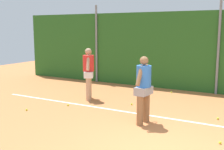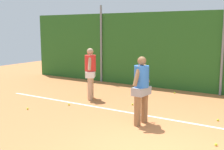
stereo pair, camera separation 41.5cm
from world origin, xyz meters
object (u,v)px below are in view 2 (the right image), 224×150
at_px(player_midcourt, 90,71).
at_px(tennis_ball_3, 218,120).
at_px(tennis_ball_2, 216,145).
at_px(tennis_ball_4, 175,93).
at_px(tennis_ball_7, 132,104).
at_px(player_foreground_near, 141,87).
at_px(tennis_ball_0, 69,105).
at_px(tennis_ball_6, 28,109).

height_order(player_midcourt, tennis_ball_3, player_midcourt).
bearing_deg(tennis_ball_2, player_midcourt, 157.41).
xyz_separation_m(tennis_ball_4, tennis_ball_7, (-0.63, -2.49, 0.00)).
distance_m(player_foreground_near, tennis_ball_0, 3.14).
bearing_deg(tennis_ball_2, tennis_ball_4, 119.37).
bearing_deg(player_foreground_near, tennis_ball_4, 12.30).
relative_size(tennis_ball_3, tennis_ball_4, 1.00).
bearing_deg(tennis_ball_3, player_midcourt, 177.27).
height_order(player_foreground_near, tennis_ball_6, player_foreground_near).
distance_m(tennis_ball_2, tennis_ball_3, 1.87).
height_order(player_foreground_near, tennis_ball_7, player_foreground_near).
xyz_separation_m(tennis_ball_2, tennis_ball_6, (-5.85, -0.19, 0.00)).
relative_size(tennis_ball_0, tennis_ball_7, 1.00).
bearing_deg(tennis_ball_7, tennis_ball_3, -4.85).
bearing_deg(player_foreground_near, tennis_ball_2, -97.17).
bearing_deg(tennis_ball_4, tennis_ball_3, -50.68).
xyz_separation_m(player_foreground_near, tennis_ball_2, (2.10, -0.48, -1.02)).
distance_m(tennis_ball_0, tennis_ball_4, 4.41).
bearing_deg(tennis_ball_3, tennis_ball_0, -168.88).
distance_m(tennis_ball_6, tennis_ball_7, 3.49).
height_order(tennis_ball_0, tennis_ball_7, same).
bearing_deg(tennis_ball_3, tennis_ball_6, -159.85).
xyz_separation_m(player_foreground_near, tennis_ball_3, (1.77, 1.36, -1.02)).
relative_size(tennis_ball_3, tennis_ball_7, 1.00).
bearing_deg(tennis_ball_0, tennis_ball_7, 32.41).
bearing_deg(player_foreground_near, tennis_ball_7, 40.15).
relative_size(tennis_ball_4, tennis_ball_6, 1.00).
bearing_deg(tennis_ball_4, tennis_ball_6, -124.58).
bearing_deg(tennis_ball_6, tennis_ball_0, 53.43).
xyz_separation_m(player_foreground_near, tennis_ball_6, (-3.75, -0.67, -1.02)).
relative_size(tennis_ball_4, tennis_ball_7, 1.00).
relative_size(player_foreground_near, tennis_ball_0, 28.36).
distance_m(tennis_ball_4, tennis_ball_6, 5.78).
height_order(tennis_ball_2, tennis_ball_4, same).
distance_m(player_foreground_near, tennis_ball_4, 4.24).
bearing_deg(player_foreground_near, tennis_ball_0, 87.36).
bearing_deg(player_midcourt, tennis_ball_2, -142.67).
relative_size(player_midcourt, tennis_ball_0, 28.80).
height_order(tennis_ball_3, tennis_ball_6, same).
bearing_deg(tennis_ball_0, tennis_ball_6, -126.57).
bearing_deg(tennis_ball_3, tennis_ball_4, 129.32).
relative_size(tennis_ball_2, tennis_ball_3, 1.00).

